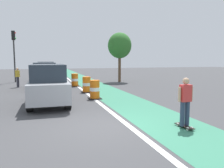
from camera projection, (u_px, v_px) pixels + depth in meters
name	position (u px, v px, depth m)	size (l,w,h in m)	color
ground_plane	(102.00, 126.00, 7.56)	(100.00, 100.00, 0.00)	#424244
bike_lane_strip	(94.00, 85.00, 19.66)	(2.50, 80.00, 0.01)	#387F60
lane_divider_stripe	(77.00, 86.00, 19.22)	(0.20, 80.00, 0.01)	silver
skateboarder_on_lane	(185.00, 101.00, 7.29)	(0.57, 0.81, 1.69)	black
parked_suv_nearest	(48.00, 84.00, 11.18)	(1.96, 4.62, 2.04)	#9EA0A5
parked_suv_second	(44.00, 75.00, 17.62)	(2.04, 4.66, 2.04)	black
parked_suv_third	(46.00, 71.00, 24.45)	(2.10, 4.69, 2.04)	#9EA0A5
traffic_barrel_front	(95.00, 90.00, 12.83)	(0.73, 0.73, 1.09)	orange
traffic_barrel_mid	(87.00, 85.00, 15.36)	(0.73, 0.73, 1.09)	orange
traffic_barrel_back	(75.00, 80.00, 18.74)	(0.73, 0.73, 1.09)	orange
traffic_light_corner	(14.00, 47.00, 21.90)	(0.41, 0.32, 5.10)	#2D2D2D
pedestrian_crossing	(18.00, 77.00, 18.08)	(0.34, 0.20, 1.61)	#33333D
street_tree_sidewalk	(120.00, 46.00, 22.41)	(2.40, 2.40, 5.00)	brown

